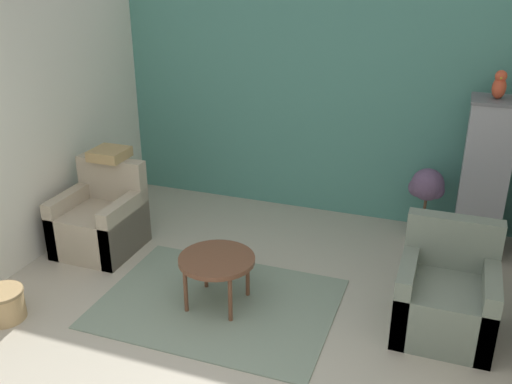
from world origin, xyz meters
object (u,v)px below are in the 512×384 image
object	(u,v)px
armchair_right	(445,298)
potted_plant	(426,196)
coffee_table	(217,262)
armchair_left	(101,222)
parrot	(499,85)
birdcage	(484,179)
wicker_basket	(3,304)

from	to	relation	value
armchair_right	potted_plant	bearing A→B (deg)	100.54
coffee_table	armchair_left	bearing A→B (deg)	160.70
coffee_table	parrot	xyz separation A→B (m)	(2.03, 1.79, 1.25)
birdcage	wicker_basket	world-z (taller)	birdcage
potted_plant	parrot	bearing A→B (deg)	-6.59
wicker_basket	armchair_right	bearing A→B (deg)	17.50
birdcage	armchair_right	bearing A→B (deg)	-98.33
armchair_left	armchair_right	xyz separation A→B (m)	(3.29, -0.24, 0.00)
armchair_right	parrot	distance (m)	2.05
coffee_table	armchair_left	world-z (taller)	armchair_left
armchair_left	coffee_table	bearing A→B (deg)	-19.30
birdcage	wicker_basket	distance (m)	4.44
armchair_left	wicker_basket	distance (m)	1.31
armchair_right	parrot	bearing A→B (deg)	81.68
armchair_right	birdcage	distance (m)	1.59
parrot	potted_plant	size ratio (longest dim) A/B	0.35
armchair_right	coffee_table	bearing A→B (deg)	-171.25
birdcage	coffee_table	bearing A→B (deg)	-138.69
armchair_left	armchair_right	bearing A→B (deg)	-4.18
potted_plant	armchair_right	bearing A→B (deg)	-79.46
armchair_right	birdcage	size ratio (longest dim) A/B	0.56
coffee_table	armchair_left	size ratio (longest dim) A/B	0.73
parrot	wicker_basket	distance (m)	4.66
armchair_left	potted_plant	world-z (taller)	armchair_left
armchair_left	wicker_basket	bearing A→B (deg)	-92.97
birdcage	parrot	xyz separation A→B (m)	(0.00, 0.00, 0.90)
potted_plant	birdcage	bearing A→B (deg)	-6.84
armchair_left	potted_plant	distance (m)	3.28
birdcage	armchair_left	bearing A→B (deg)	-160.21
birdcage	wicker_basket	bearing A→B (deg)	-144.39
armchair_left	birdcage	bearing A→B (deg)	19.79
potted_plant	wicker_basket	bearing A→B (deg)	-139.45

